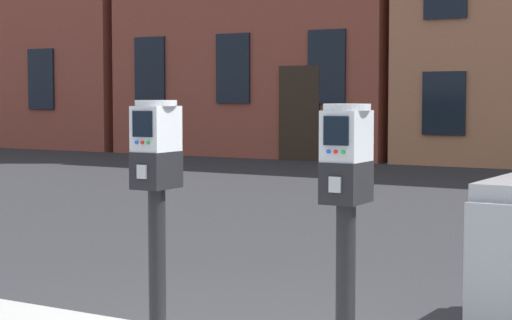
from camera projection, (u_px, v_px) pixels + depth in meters
name	position (u px, v px, depth m)	size (l,w,h in m)	color
parking_meter_near_kerb	(156.00, 177.00, 4.64)	(0.22, 0.26, 1.28)	black
parking_meter_twin_adjacent	(346.00, 190.00, 4.08)	(0.22, 0.26, 1.26)	black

